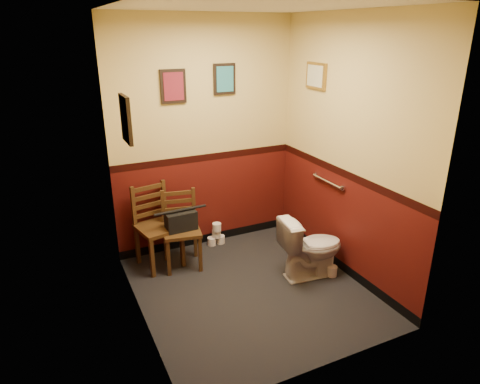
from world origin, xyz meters
TOP-DOWN VIEW (x-y plane):
  - floor at (0.00, 0.00)m, footprint 2.20×2.40m
  - ceiling at (0.00, 0.00)m, footprint 2.20×2.40m
  - wall_back at (0.00, 1.20)m, footprint 2.20×0.00m
  - wall_front at (0.00, -1.20)m, footprint 2.20×0.00m
  - wall_left at (-1.10, 0.00)m, footprint 0.00×2.40m
  - wall_right at (1.10, 0.00)m, footprint 0.00×2.40m
  - grab_bar at (1.07, 0.25)m, footprint 0.05×0.56m
  - framed_print_back_a at (-0.35, 1.18)m, footprint 0.28×0.04m
  - framed_print_back_b at (0.25, 1.18)m, footprint 0.26×0.04m
  - framed_print_left at (-1.08, 0.10)m, footprint 0.04×0.30m
  - framed_print_right at (1.08, 0.60)m, footprint 0.04×0.34m
  - toilet at (0.72, -0.01)m, footprint 0.73×0.46m
  - toilet_brush at (0.93, -0.13)m, footprint 0.11×0.11m
  - chair_left at (-0.70, 0.95)m, footprint 0.51×0.51m
  - chair_right at (-0.46, 0.82)m, footprint 0.47×0.47m
  - handbag at (-0.47, 0.78)m, footprint 0.34×0.18m
  - tp_stack at (0.07, 1.09)m, footprint 0.23×0.14m

SIDE VIEW (x-z plane):
  - floor at x=0.00m, z-range 0.00..0.00m
  - toilet_brush at x=0.93m, z-range -0.14..0.27m
  - tp_stack at x=0.07m, z-range -0.02..0.27m
  - toilet at x=0.72m, z-range 0.00..0.68m
  - chair_right at x=-0.46m, z-range 0.00..0.86m
  - chair_left at x=-0.70m, z-range 0.00..0.93m
  - handbag at x=-0.47m, z-range 0.44..0.68m
  - grab_bar at x=1.07m, z-range 0.92..0.98m
  - wall_back at x=0.00m, z-range 0.00..2.70m
  - wall_front at x=0.00m, z-range 0.00..2.70m
  - wall_left at x=-1.10m, z-range 0.00..2.70m
  - wall_right at x=1.10m, z-range 0.00..2.70m
  - framed_print_left at x=-1.08m, z-range 1.66..2.04m
  - framed_print_back_a at x=-0.35m, z-range 1.77..2.13m
  - framed_print_back_b at x=0.25m, z-range 1.83..2.17m
  - framed_print_right at x=1.08m, z-range 1.91..2.19m
  - ceiling at x=0.00m, z-range 2.70..2.70m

